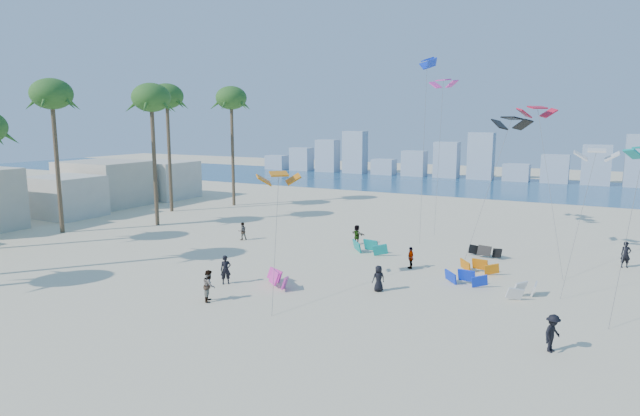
% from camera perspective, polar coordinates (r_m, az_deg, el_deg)
% --- Properties ---
extents(ground, '(220.00, 220.00, 0.00)m').
position_cam_1_polar(ground, '(28.48, -21.25, -13.26)').
color(ground, beige).
rests_on(ground, ground).
extents(ocean, '(220.00, 220.00, 0.00)m').
position_cam_1_polar(ocean, '(91.90, 14.63, 2.43)').
color(ocean, navy).
rests_on(ocean, ground).
extents(kitesurfer_near, '(0.82, 0.81, 1.91)m').
position_cam_1_polar(kitesurfer_near, '(35.74, -10.02, -6.51)').
color(kitesurfer_near, black).
rests_on(kitesurfer_near, ground).
extents(kitesurfer_mid, '(1.10, 1.16, 1.89)m').
position_cam_1_polar(kitesurfer_mid, '(32.69, -11.73, -8.10)').
color(kitesurfer_mid, gray).
rests_on(kitesurfer_mid, ground).
extents(kitesurfers_far, '(31.01, 19.02, 1.93)m').
position_cam_1_polar(kitesurfers_far, '(38.25, 9.66, -5.59)').
color(kitesurfers_far, black).
rests_on(kitesurfers_far, ground).
extents(grounded_kites, '(16.99, 15.84, 1.02)m').
position_cam_1_polar(grounded_kites, '(38.70, 10.67, -6.06)').
color(grounded_kites, '#E432AB').
rests_on(grounded_kites, ground).
extents(flying_kites, '(30.63, 28.97, 16.49)m').
position_cam_1_polar(flying_kites, '(41.74, 19.41, 8.87)').
color(flying_kites, orange).
rests_on(flying_kites, ground).
extents(palm_row, '(9.99, 44.80, 15.33)m').
position_cam_1_polar(palm_row, '(53.36, -24.40, 10.11)').
color(palm_row, brown).
rests_on(palm_row, ground).
extents(beachfront_buildings, '(11.50, 43.00, 6.00)m').
position_cam_1_polar(beachfront_buildings, '(66.32, -27.22, 1.44)').
color(beachfront_buildings, beige).
rests_on(beachfront_buildings, ground).
extents(distant_skyline, '(85.00, 3.00, 8.40)m').
position_cam_1_polar(distant_skyline, '(101.59, 15.33, 4.79)').
color(distant_skyline, '#9EADBF').
rests_on(distant_skyline, ground).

